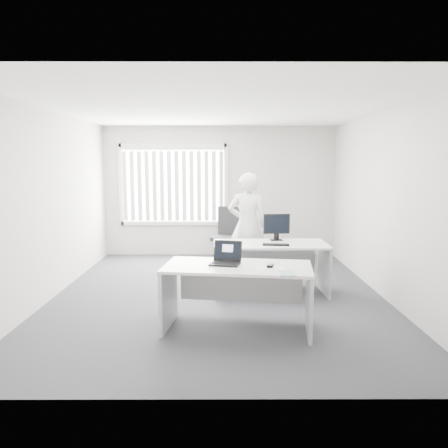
{
  "coord_description": "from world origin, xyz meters",
  "views": [
    {
      "loc": [
        0.07,
        -6.52,
        2.03
      ],
      "look_at": [
        0.09,
        0.15,
        1.09
      ],
      "focal_mm": 35.0,
      "sensor_mm": 36.0,
      "label": 1
    }
  ],
  "objects_px": {
    "desk_far": "(270,257)",
    "person": "(247,225)",
    "laptop": "(225,254)",
    "desk_near": "(237,284)",
    "monitor": "(277,227)",
    "office_chair": "(226,244)"
  },
  "relations": [
    {
      "from": "desk_far",
      "to": "person",
      "type": "relative_size",
      "value": 0.94
    },
    {
      "from": "person",
      "to": "laptop",
      "type": "xyz_separation_m",
      "value": [
        -0.41,
        -2.48,
        0.01
      ]
    },
    {
      "from": "desk_near",
      "to": "monitor",
      "type": "xyz_separation_m",
      "value": [
        0.68,
        1.76,
        0.43
      ]
    },
    {
      "from": "laptop",
      "to": "person",
      "type": "bearing_deg",
      "value": 94.27
    },
    {
      "from": "desk_far",
      "to": "monitor",
      "type": "xyz_separation_m",
      "value": [
        0.12,
        0.25,
        0.43
      ]
    },
    {
      "from": "office_chair",
      "to": "laptop",
      "type": "relative_size",
      "value": 3.2
    },
    {
      "from": "monitor",
      "to": "desk_near",
      "type": "bearing_deg",
      "value": -116.93
    },
    {
      "from": "desk_far",
      "to": "person",
      "type": "xyz_separation_m",
      "value": [
        -0.3,
        1.02,
        0.36
      ]
    },
    {
      "from": "desk_far",
      "to": "monitor",
      "type": "relative_size",
      "value": 4.12
    },
    {
      "from": "laptop",
      "to": "monitor",
      "type": "distance_m",
      "value": 1.91
    },
    {
      "from": "desk_far",
      "to": "person",
      "type": "height_order",
      "value": "person"
    },
    {
      "from": "monitor",
      "to": "laptop",
      "type": "bearing_deg",
      "value": -121.62
    },
    {
      "from": "laptop",
      "to": "monitor",
      "type": "height_order",
      "value": "monitor"
    },
    {
      "from": "desk_near",
      "to": "desk_far",
      "type": "bearing_deg",
      "value": 77.29
    },
    {
      "from": "desk_near",
      "to": "desk_far",
      "type": "xyz_separation_m",
      "value": [
        0.56,
        1.51,
        -0.01
      ]
    },
    {
      "from": "desk_far",
      "to": "laptop",
      "type": "height_order",
      "value": "laptop"
    },
    {
      "from": "desk_near",
      "to": "person",
      "type": "bearing_deg",
      "value": 91.83
    },
    {
      "from": "office_chair",
      "to": "person",
      "type": "distance_m",
      "value": 1.41
    },
    {
      "from": "office_chair",
      "to": "desk_near",
      "type": "bearing_deg",
      "value": -68.49
    },
    {
      "from": "desk_near",
      "to": "laptop",
      "type": "height_order",
      "value": "laptop"
    },
    {
      "from": "person",
      "to": "laptop",
      "type": "distance_m",
      "value": 2.52
    },
    {
      "from": "laptop",
      "to": "office_chair",
      "type": "bearing_deg",
      "value": 102.92
    }
  ]
}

